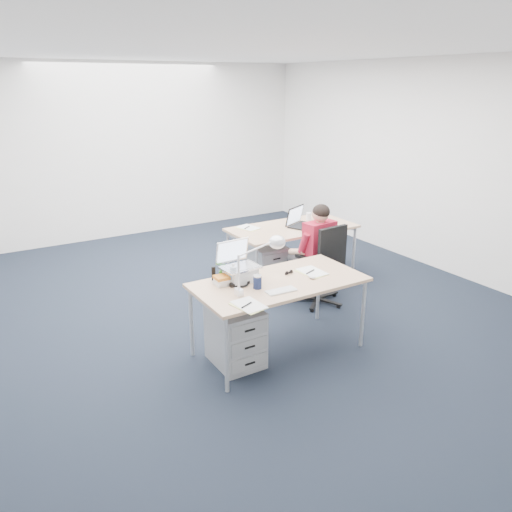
# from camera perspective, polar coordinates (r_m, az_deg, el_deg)

# --- Properties ---
(floor) EXTENTS (7.00, 7.00, 0.00)m
(floor) POSITION_cam_1_polar(r_m,az_deg,el_deg) (5.88, -1.98, -5.64)
(floor) COLOR black
(floor) RESTS_ON ground
(room) EXTENTS (6.02, 7.02, 2.80)m
(room) POSITION_cam_1_polar(r_m,az_deg,el_deg) (5.39, -2.19, 11.11)
(room) COLOR silver
(room) RESTS_ON ground
(desk_near) EXTENTS (1.60, 0.80, 0.73)m
(desk_near) POSITION_cam_1_polar(r_m,az_deg,el_deg) (4.66, 2.67, -3.38)
(desk_near) COLOR tan
(desk_near) RESTS_ON ground
(desk_far) EXTENTS (1.60, 0.80, 0.73)m
(desk_far) POSITION_cam_1_polar(r_m,az_deg,el_deg) (6.40, 4.18, 2.94)
(desk_far) COLOR tan
(desk_far) RESTS_ON ground
(office_chair) EXTENTS (0.66, 0.66, 0.97)m
(office_chair) POSITION_cam_1_polar(r_m,az_deg,el_deg) (5.89, 7.30, -2.86)
(office_chair) COLOR black
(office_chair) RESTS_ON ground
(seated_person) EXTENTS (0.39, 0.67, 1.18)m
(seated_person) POSITION_cam_1_polar(r_m,az_deg,el_deg) (5.89, 6.32, 0.46)
(seated_person) COLOR #A5172D
(seated_person) RESTS_ON ground
(drawer_pedestal_near) EXTENTS (0.40, 0.50, 0.55)m
(drawer_pedestal_near) POSITION_cam_1_polar(r_m,az_deg,el_deg) (4.64, -2.37, -9.10)
(drawer_pedestal_near) COLOR #A2A4A7
(drawer_pedestal_near) RESTS_ON ground
(drawer_pedestal_far) EXTENTS (0.40, 0.50, 0.55)m
(drawer_pedestal_far) POSITION_cam_1_polar(r_m,az_deg,el_deg) (6.32, 1.06, -1.13)
(drawer_pedestal_far) COLOR #A2A4A7
(drawer_pedestal_far) RESTS_ON ground
(silver_laptop) EXTENTS (0.36, 0.29, 0.36)m
(silver_laptop) POSITION_cam_1_polar(r_m,az_deg,el_deg) (4.58, -1.79, -0.74)
(silver_laptop) COLOR silver
(silver_laptop) RESTS_ON desk_near
(wireless_keyboard) EXTENTS (0.28, 0.13, 0.01)m
(wireless_keyboard) POSITION_cam_1_polar(r_m,az_deg,el_deg) (4.41, 2.89, -3.98)
(wireless_keyboard) COLOR white
(wireless_keyboard) RESTS_ON desk_near
(computer_mouse) EXTENTS (0.06, 0.09, 0.03)m
(computer_mouse) POSITION_cam_1_polar(r_m,az_deg,el_deg) (4.72, 6.39, -2.37)
(computer_mouse) COLOR white
(computer_mouse) RESTS_ON desk_near
(headphones) EXTENTS (0.21, 0.17, 0.03)m
(headphones) POSITION_cam_1_polar(r_m,az_deg,el_deg) (4.54, -1.86, -3.12)
(headphones) COLOR black
(headphones) RESTS_ON desk_near
(can_koozie) EXTENTS (0.10, 0.10, 0.12)m
(can_koozie) POSITION_cam_1_polar(r_m,az_deg,el_deg) (4.45, 0.16, -2.97)
(can_koozie) COLOR #162044
(can_koozie) RESTS_ON desk_near
(water_bottle) EXTENTS (0.06, 0.06, 0.20)m
(water_bottle) POSITION_cam_1_polar(r_m,az_deg,el_deg) (4.52, -2.61, -2.09)
(water_bottle) COLOR silver
(water_bottle) RESTS_ON desk_near
(bear_figurine) EXTENTS (0.09, 0.07, 0.15)m
(bear_figurine) POSITION_cam_1_polar(r_m,az_deg,el_deg) (4.67, -3.84, -1.80)
(bear_figurine) COLOR #227920
(bear_figurine) RESTS_ON desk_near
(book_stack) EXTENTS (0.20, 0.17, 0.08)m
(book_stack) POSITION_cam_1_polar(r_m,az_deg,el_deg) (4.56, -3.63, -2.74)
(book_stack) COLOR silver
(book_stack) RESTS_ON desk_near
(cordless_phone) EXTENTS (0.04, 0.04, 0.14)m
(cordless_phone) POSITION_cam_1_polar(r_m,az_deg,el_deg) (4.63, -4.88, -2.04)
(cordless_phone) COLOR black
(cordless_phone) RESTS_ON desk_near
(papers_left) EXTENTS (0.23, 0.31, 0.01)m
(papers_left) POSITION_cam_1_polar(r_m,az_deg,el_deg) (4.13, -0.87, -5.70)
(papers_left) COLOR #E3E886
(papers_left) RESTS_ON desk_near
(papers_right) EXTENTS (0.21, 0.30, 0.01)m
(papers_right) POSITION_cam_1_polar(r_m,az_deg,el_deg) (4.86, 6.40, -1.86)
(papers_right) COLOR #E3E886
(papers_right) RESTS_ON desk_near
(sunglasses) EXTENTS (0.11, 0.06, 0.02)m
(sunglasses) POSITION_cam_1_polar(r_m,az_deg,el_deg) (4.81, 3.78, -1.93)
(sunglasses) COLOR black
(sunglasses) RESTS_ON desk_near
(desk_lamp) EXTENTS (0.45, 0.20, 0.50)m
(desk_lamp) POSITION_cam_1_polar(r_m,az_deg,el_deg) (4.31, -0.26, -1.05)
(desk_lamp) COLOR silver
(desk_lamp) RESTS_ON desk_near
(dark_laptop) EXTENTS (0.47, 0.47, 0.26)m
(dark_laptop) POSITION_cam_1_polar(r_m,az_deg,el_deg) (6.38, 5.42, 4.52)
(dark_laptop) COLOR black
(dark_laptop) RESTS_ON desk_far
(far_cup) EXTENTS (0.08, 0.08, 0.10)m
(far_cup) POSITION_cam_1_polar(r_m,az_deg,el_deg) (6.71, 6.05, 4.52)
(far_cup) COLOR white
(far_cup) RESTS_ON desk_far
(far_papers) EXTENTS (0.26, 0.31, 0.01)m
(far_papers) POSITION_cam_1_polar(r_m,az_deg,el_deg) (6.31, -0.89, 3.22)
(far_papers) COLOR white
(far_papers) RESTS_ON desk_far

